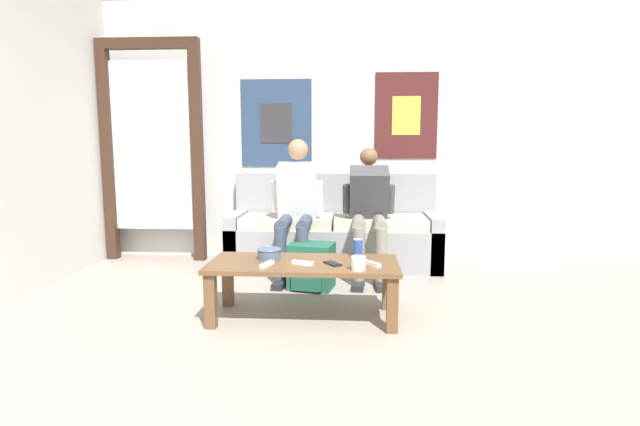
{
  "coord_description": "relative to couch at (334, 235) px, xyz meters",
  "views": [
    {
      "loc": [
        0.3,
        -2.16,
        1.17
      ],
      "look_at": [
        0.04,
        1.6,
        0.63
      ],
      "focal_mm": 28.0,
      "sensor_mm": 36.0,
      "label": 1
    }
  ],
  "objects": [
    {
      "name": "ground_plane",
      "position": [
        -0.11,
        -2.52,
        -0.29
      ],
      "size": [
        18.0,
        18.0,
        0.0
      ],
      "primitive_type": "plane",
      "color": "gray"
    },
    {
      "name": "wall_back",
      "position": [
        -0.11,
        0.34,
        0.99
      ],
      "size": [
        10.0,
        0.07,
        2.55
      ],
      "color": "silver",
      "rests_on": "ground_plane"
    },
    {
      "name": "door_frame",
      "position": [
        -1.79,
        0.12,
        0.91
      ],
      "size": [
        1.0,
        0.1,
        2.15
      ],
      "color": "#382319",
      "rests_on": "ground_plane"
    },
    {
      "name": "couch",
      "position": [
        0.0,
        0.0,
        0.0
      ],
      "size": [
        1.97,
        0.68,
        0.86
      ],
      "color": "gray",
      "rests_on": "ground_plane"
    },
    {
      "name": "coffee_table",
      "position": [
        -0.14,
        -1.48,
        0.03
      ],
      "size": [
        1.25,
        0.55,
        0.38
      ],
      "color": "brown",
      "rests_on": "ground_plane"
    },
    {
      "name": "person_seated_adult",
      "position": [
        -0.32,
        -0.37,
        0.35
      ],
      "size": [
        0.47,
        0.82,
        1.2
      ],
      "color": "#384256",
      "rests_on": "ground_plane"
    },
    {
      "name": "person_seated_teen",
      "position": [
        0.32,
        -0.34,
        0.32
      ],
      "size": [
        0.47,
        0.9,
        1.12
      ],
      "color": "gray",
      "rests_on": "ground_plane"
    },
    {
      "name": "backpack",
      "position": [
        -0.15,
        -0.8,
        -0.12
      ],
      "size": [
        0.39,
        0.34,
        0.37
      ],
      "color": "#1E5642",
      "rests_on": "ground_plane"
    },
    {
      "name": "ceramic_bowl",
      "position": [
        -0.38,
        -1.42,
        0.14
      ],
      "size": [
        0.16,
        0.16,
        0.08
      ],
      "color": "#475B75",
      "rests_on": "coffee_table"
    },
    {
      "name": "pillar_candle",
      "position": [
        0.22,
        -1.67,
        0.14
      ],
      "size": [
        0.09,
        0.09,
        0.1
      ],
      "color": "silver",
      "rests_on": "coffee_table"
    },
    {
      "name": "drink_can_blue",
      "position": [
        0.22,
        -1.31,
        0.16
      ],
      "size": [
        0.07,
        0.07,
        0.12
      ],
      "color": "#28479E",
      "rests_on": "coffee_table"
    },
    {
      "name": "game_controller_near_left",
      "position": [
        -0.14,
        -1.56,
        0.11
      ],
      "size": [
        0.15,
        0.09,
        0.03
      ],
      "color": "white",
      "rests_on": "coffee_table"
    },
    {
      "name": "game_controller_near_right",
      "position": [
        -0.37,
        -1.61,
        0.11
      ],
      "size": [
        0.07,
        0.15,
        0.03
      ],
      "color": "white",
      "rests_on": "coffee_table"
    },
    {
      "name": "game_controller_far_center",
      "position": [
        0.31,
        -1.55,
        0.11
      ],
      "size": [
        0.11,
        0.14,
        0.03
      ],
      "color": "white",
      "rests_on": "coffee_table"
    },
    {
      "name": "cell_phone",
      "position": [
        0.05,
        -1.53,
        0.1
      ],
      "size": [
        0.13,
        0.15,
        0.01
      ],
      "color": "black",
      "rests_on": "coffee_table"
    }
  ]
}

